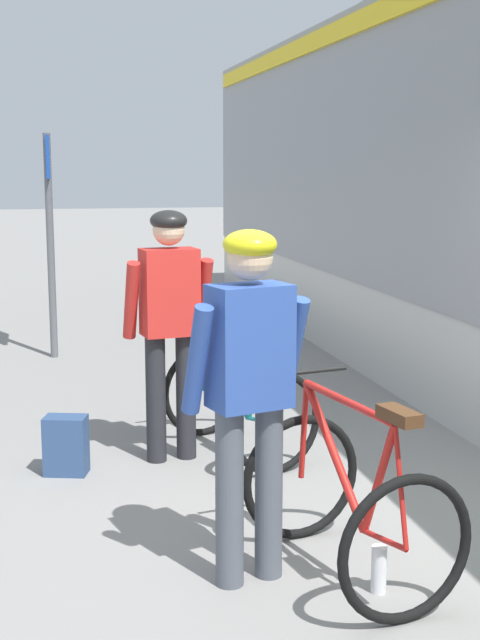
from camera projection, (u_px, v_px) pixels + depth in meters
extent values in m
plane|color=gray|center=(354.00, 549.00, 4.79)|extent=(80.00, 80.00, 0.00)
cylinder|color=#4C515B|center=(230.00, 498.00, 4.31)|extent=(0.14, 0.14, 0.90)
cylinder|color=#4C515B|center=(269.00, 491.00, 4.41)|extent=(0.14, 0.14, 0.90)
cube|color=#2D4C9E|center=(250.00, 346.00, 4.23)|extent=(0.43, 0.33, 0.60)
cylinder|color=#2D4C9E|center=(197.00, 360.00, 4.15)|extent=(0.15, 0.27, 0.56)
cylinder|color=#2D4C9E|center=(292.00, 350.00, 4.39)|extent=(0.15, 0.27, 0.56)
sphere|color=beige|center=(250.00, 257.00, 4.15)|extent=(0.22, 0.22, 0.22)
ellipsoid|color=yellow|center=(250.00, 245.00, 4.14)|extent=(0.31, 0.33, 0.14)
cylinder|color=#232328|center=(156.00, 399.00, 6.14)|extent=(0.14, 0.14, 0.90)
cylinder|color=#232328|center=(186.00, 396.00, 6.22)|extent=(0.14, 0.14, 0.90)
cube|color=red|center=(169.00, 292.00, 6.05)|extent=(0.41, 0.29, 0.60)
cylinder|color=red|center=(131.00, 300.00, 6.01)|extent=(0.12, 0.27, 0.56)
cylinder|color=red|center=(204.00, 297.00, 6.19)|extent=(0.12, 0.27, 0.56)
sphere|color=beige|center=(169.00, 230.00, 5.98)|extent=(0.22, 0.22, 0.22)
ellipsoid|color=black|center=(169.00, 221.00, 5.97)|extent=(0.29, 0.31, 0.14)
torus|color=black|center=(301.00, 477.00, 4.87)|extent=(0.71, 0.18, 0.71)
torus|color=black|center=(406.00, 550.00, 3.95)|extent=(0.71, 0.18, 0.71)
cylinder|color=red|center=(334.00, 453.00, 4.51)|extent=(0.16, 0.64, 0.63)
cylinder|color=red|center=(347.00, 402.00, 4.35)|extent=(0.20, 0.84, 0.04)
cylinder|color=red|center=(379.00, 480.00, 4.12)|extent=(0.09, 0.28, 0.62)
cylinder|color=red|center=(384.00, 540.00, 4.12)|extent=(0.09, 0.36, 0.08)
cylinder|color=red|center=(401.00, 487.00, 3.96)|extent=(0.05, 0.15, 0.56)
cylinder|color=red|center=(304.00, 431.00, 4.80)|extent=(0.05, 0.09, 0.55)
cylinder|color=black|center=(307.00, 372.00, 4.72)|extent=(0.48, 0.11, 0.02)
cube|color=#4C2D19|center=(399.00, 416.00, 3.93)|extent=(0.14, 0.25, 0.06)
torus|color=black|center=(204.00, 390.00, 6.76)|extent=(0.69, 0.26, 0.71)
torus|color=black|center=(276.00, 423.00, 5.89)|extent=(0.69, 0.26, 0.71)
cylinder|color=#197A7F|center=(227.00, 368.00, 6.41)|extent=(0.23, 0.63, 0.63)
cylinder|color=#197A7F|center=(235.00, 330.00, 6.26)|extent=(0.29, 0.82, 0.04)
cylinder|color=#197A7F|center=(257.00, 380.00, 6.05)|extent=(0.12, 0.27, 0.62)
cylinder|color=#197A7F|center=(262.00, 421.00, 6.05)|extent=(0.13, 0.35, 0.08)
cylinder|color=#197A7F|center=(271.00, 382.00, 5.90)|extent=(0.07, 0.14, 0.56)
cylinder|color=#197A7F|center=(206.00, 356.00, 6.69)|extent=(0.05, 0.09, 0.55)
cylinder|color=black|center=(207.00, 313.00, 6.61)|extent=(0.47, 0.16, 0.02)
cube|color=#4C2D19|center=(269.00, 333.00, 5.86)|extent=(0.17, 0.26, 0.06)
cube|color=navy|center=(66.00, 445.00, 5.92)|extent=(0.32, 0.25, 0.40)
cylinder|color=silver|center=(379.00, 569.00, 4.28)|extent=(0.08, 0.08, 0.24)
cylinder|color=#595B60|center=(51.00, 247.00, 9.40)|extent=(0.08, 0.08, 2.40)
cube|color=#193F99|center=(47.00, 157.00, 9.24)|extent=(0.04, 0.70, 0.44)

